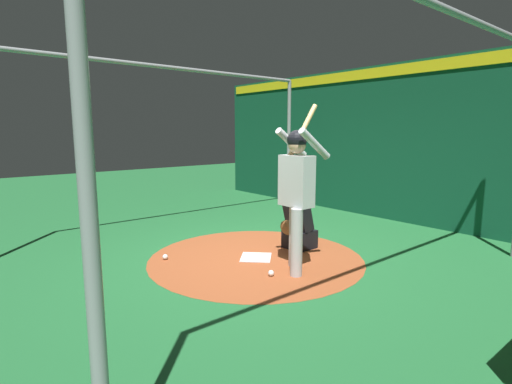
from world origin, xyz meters
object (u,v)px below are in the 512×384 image
batter (297,186)px  baseball_0 (165,257)px  catcher (298,226)px  baseball_1 (271,273)px  home_plate (256,257)px  baseball_2 (291,249)px

batter → baseball_0: (1.11, -1.46, -1.05)m
catcher → baseball_1: size_ratio=12.46×
baseball_1 → catcher: bearing=-150.9°
home_plate → batter: size_ratio=0.20×
batter → baseball_0: batter is taller
baseball_1 → baseball_2: size_ratio=1.00×
baseball_0 → batter: bearing=127.2°
catcher → baseball_0: size_ratio=12.46×
home_plate → baseball_1: 0.73m
home_plate → baseball_2: 0.60m
catcher → baseball_1: (1.09, 0.61, -0.32)m
catcher → baseball_0: bearing=-24.0°
baseball_2 → baseball_0: bearing=-28.6°
home_plate → baseball_2: baseball_2 is taller
catcher → baseball_1: bearing=29.1°
batter → catcher: 1.21m
catcher → home_plate: bearing=-3.7°
catcher → baseball_0: (1.81, -0.81, -0.32)m
baseball_1 → baseball_2: same height
home_plate → baseball_1: (0.31, 0.66, 0.03)m
catcher → baseball_2: (0.20, 0.07, -0.32)m
batter → baseball_1: bearing=-6.2°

